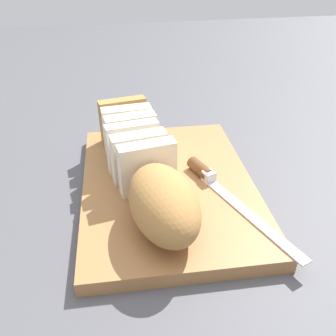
{
  "coord_description": "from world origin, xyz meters",
  "views": [
    {
      "loc": [
        -0.55,
        0.1,
        0.42
      ],
      "look_at": [
        0.0,
        0.0,
        0.06
      ],
      "focal_mm": 39.51,
      "sensor_mm": 36.0,
      "label": 1
    }
  ],
  "objects": [
    {
      "name": "bread_knife",
      "position": [
        -0.02,
        -0.08,
        0.03
      ],
      "size": [
        0.28,
        0.12,
        0.02
      ],
      "rotation": [
        0.0,
        0.0,
        3.5
      ],
      "color": "silver",
      "rests_on": "cutting_board"
    },
    {
      "name": "cutting_board",
      "position": [
        0.0,
        0.0,
        0.01
      ],
      "size": [
        0.45,
        0.33,
        0.03
      ],
      "primitive_type": "cube",
      "rotation": [
        0.0,
        0.0,
        -0.03
      ],
      "color": "#9E6B3D",
      "rests_on": "ground_plane"
    },
    {
      "name": "ground_plane",
      "position": [
        0.0,
        0.0,
        0.0
      ],
      "size": [
        3.0,
        3.0,
        0.0
      ],
      "primitive_type": "plane",
      "color": "#4C4C51"
    },
    {
      "name": "crumb_near_loaf",
      "position": [
        -0.04,
        -0.02,
        0.03
      ],
      "size": [
        0.01,
        0.01,
        0.01
      ],
      "primitive_type": "sphere",
      "color": "tan",
      "rests_on": "cutting_board"
    },
    {
      "name": "bread_loaf",
      "position": [
        -0.02,
        0.04,
        0.07
      ],
      "size": [
        0.42,
        0.15,
        0.1
      ],
      "rotation": [
        0.0,
        0.0,
        0.14
      ],
      "color": "#A8753D",
      "rests_on": "cutting_board"
    },
    {
      "name": "crumb_near_knife",
      "position": [
        0.03,
        -0.02,
        0.03
      ],
      "size": [
        0.01,
        0.01,
        0.01
      ],
      "primitive_type": "sphere",
      "color": "tan",
      "rests_on": "cutting_board"
    }
  ]
}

